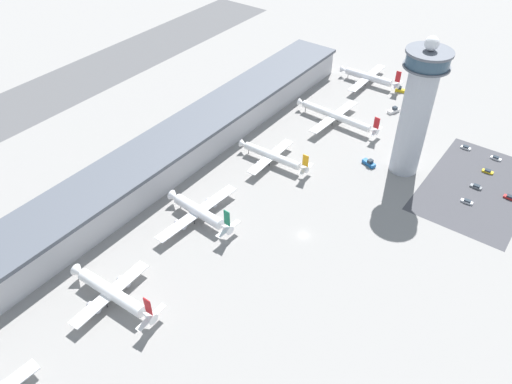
{
  "coord_description": "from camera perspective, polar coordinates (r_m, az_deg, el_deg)",
  "views": [
    {
      "loc": [
        -119.5,
        -65.43,
        132.92
      ],
      "look_at": [
        -1.09,
        21.44,
        11.51
      ],
      "focal_mm": 35.0,
      "sensor_mm": 36.0,
      "label": 1
    }
  ],
  "objects": [
    {
      "name": "airplane_gate_delta",
      "position": [
        222.24,
        1.9,
        4.12
      ],
      "size": [
        30.73,
        35.82,
        11.46
      ],
      "color": "white",
      "rests_on": "ground"
    },
    {
      "name": "terminal_building",
      "position": [
        219.87,
        -10.11,
        4.12
      ],
      "size": [
        250.22,
        25.0,
        14.9
      ],
      "color": "#B2B2B7",
      "rests_on": "ground"
    },
    {
      "name": "car_red_hatchback",
      "position": [
        220.55,
        22.96,
        -1.01
      ],
      "size": [
        1.9,
        4.85,
        1.43
      ],
      "color": "black",
      "rests_on": "ground"
    },
    {
      "name": "car_white_wagon",
      "position": [
        251.66,
        25.72,
        3.5
      ],
      "size": [
        1.93,
        4.75,
        1.46
      ],
      "color": "black",
      "rests_on": "ground"
    },
    {
      "name": "service_truck_catering",
      "position": [
        228.59,
        12.79,
        3.25
      ],
      "size": [
        4.4,
        6.84,
        3.13
      ],
      "color": "black",
      "rests_on": "ground"
    },
    {
      "name": "airplane_gate_charlie",
      "position": [
        194.21,
        -6.53,
        -2.27
      ],
      "size": [
        40.51,
        32.65,
        13.19
      ],
      "color": "white",
      "rests_on": "ground"
    },
    {
      "name": "service_truck_baggage",
      "position": [
        291.96,
        16.19,
        11.13
      ],
      "size": [
        3.45,
        6.06,
        3.05
      ],
      "color": "black",
      "rests_on": "ground"
    },
    {
      "name": "airplane_gate_bravo",
      "position": [
        172.1,
        -16.12,
        -11.04
      ],
      "size": [
        31.4,
        36.57,
        13.11
      ],
      "color": "white",
      "rests_on": "ground"
    },
    {
      "name": "airplane_gate_echo",
      "position": [
        253.48,
        9.13,
        8.55
      ],
      "size": [
        37.92,
        46.34,
        11.83
      ],
      "color": "white",
      "rests_on": "ground"
    },
    {
      "name": "car_grey_coupe",
      "position": [
        241.37,
        24.96,
        2.14
      ],
      "size": [
        2.05,
        4.77,
        1.42
      ],
      "color": "black",
      "rests_on": "ground"
    },
    {
      "name": "airplane_gate_foxtrot",
      "position": [
        294.58,
        12.76,
        12.67
      ],
      "size": [
        38.49,
        35.55,
        12.42
      ],
      "color": "white",
      "rests_on": "ground"
    },
    {
      "name": "runway_strip",
      "position": [
        296.98,
        -24.29,
        9.37
      ],
      "size": [
        375.32,
        44.0,
        0.01
      ],
      "primitive_type": "cube",
      "color": "#515154",
      "rests_on": "ground"
    },
    {
      "name": "car_blue_compact",
      "position": [
        230.14,
        23.85,
        0.56
      ],
      "size": [
        1.98,
        4.75,
        1.44
      ],
      "color": "black",
      "rests_on": "ground"
    },
    {
      "name": "control_tower",
      "position": [
        214.42,
        17.89,
        9.12
      ],
      "size": [
        18.04,
        18.04,
        60.75
      ],
      "color": "#ADB2BC",
      "rests_on": "ground"
    },
    {
      "name": "car_green_van",
      "position": [
        253.51,
        22.85,
        4.7
      ],
      "size": [
        1.89,
        4.59,
        1.47
      ],
      "color": "black",
      "rests_on": "ground"
    },
    {
      "name": "ground_plane",
      "position": [
        190.34,
        5.43,
        -4.94
      ],
      "size": [
        1000.0,
        1000.0,
        0.0
      ],
      "primitive_type": "plane",
      "color": "gray"
    },
    {
      "name": "car_black_suv",
      "position": [
        230.08,
        26.96,
        -0.54
      ],
      "size": [
        1.97,
        4.38,
        1.53
      ],
      "color": "black",
      "rests_on": "ground"
    },
    {
      "name": "parking_lot_surface",
      "position": [
        230.85,
        23.94,
        0.49
      ],
      "size": [
        64.0,
        40.0,
        0.01
      ],
      "primitive_type": "cube",
      "color": "#424247",
      "rests_on": "ground"
    },
    {
      "name": "service_truck_fuel",
      "position": [
        271.08,
        15.47,
        8.96
      ],
      "size": [
        7.0,
        4.85,
        3.0
      ],
      "color": "black",
      "rests_on": "ground"
    }
  ]
}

